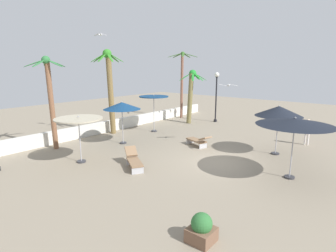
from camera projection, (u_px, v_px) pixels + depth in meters
ground_plane at (219, 162)px, 14.07m from camera, size 56.00×56.00×0.00m
boundary_wall at (101, 128)px, 19.99m from camera, size 25.20×0.30×0.82m
patio_umbrella_0 at (154, 99)px, 20.07m from camera, size 2.15×2.15×2.76m
patio_umbrella_1 at (279, 111)px, 14.76m from camera, size 2.49×2.49×2.73m
patio_umbrella_2 at (122, 106)px, 16.88m from camera, size 2.31×2.31×2.67m
patio_umbrella_3 at (295, 122)px, 11.48m from camera, size 3.17×3.17×2.71m
patio_umbrella_4 at (79, 121)px, 13.54m from camera, size 2.34×2.34×2.40m
palm_tree_0 at (191, 90)px, 23.26m from camera, size 2.25×2.40×4.51m
palm_tree_1 at (50, 94)px, 15.56m from camera, size 2.24×2.22×5.35m
palm_tree_2 at (110, 84)px, 19.21m from camera, size 2.25×2.20×5.93m
palm_tree_3 at (182, 77)px, 25.35m from camera, size 2.63×2.77×6.09m
lamp_post_1 at (216, 90)px, 23.62m from camera, size 0.40×0.40×4.29m
lounge_chair_0 at (134, 159)px, 13.20m from camera, size 1.46×1.87×0.83m
lounge_chair_1 at (199, 140)px, 16.62m from camera, size 1.11×1.92×0.81m
guest_0 at (308, 129)px, 16.88m from camera, size 0.34×0.54×1.62m
seagull_0 at (100, 35)px, 17.80m from camera, size 0.42×0.93×0.16m
seagull_1 at (228, 85)px, 15.74m from camera, size 0.92×0.89×0.15m
planter at (202, 229)px, 7.58m from camera, size 0.70×0.70×0.85m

